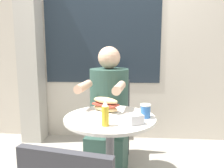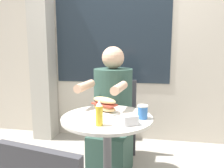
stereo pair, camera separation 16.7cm
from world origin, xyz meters
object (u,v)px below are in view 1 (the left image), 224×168
at_px(diner_chair, 113,112).
at_px(condiment_bottle, 105,114).
at_px(sandwich_on_plate, 106,106).
at_px(drink_cup, 145,111).
at_px(cafe_table, 110,145).
at_px(seated_diner, 109,121).

bearing_deg(diner_chair, condiment_bottle, 97.91).
xyz_separation_m(sandwich_on_plate, drink_cup, (0.29, -0.11, -0.00)).
relative_size(cafe_table, drink_cup, 7.90).
xyz_separation_m(diner_chair, drink_cup, (0.29, -0.86, 0.27)).
bearing_deg(sandwich_on_plate, cafe_table, -68.47).
distance_m(cafe_table, seated_diner, 0.52).
height_order(diner_chair, condiment_bottle, condiment_bottle).
height_order(cafe_table, sandwich_on_plate, sandwich_on_plate).
bearing_deg(condiment_bottle, sandwich_on_plate, 95.70).
height_order(cafe_table, seated_diner, seated_diner).
bearing_deg(seated_diner, cafe_table, 102.61).
relative_size(drink_cup, condiment_bottle, 0.59).
relative_size(cafe_table, sandwich_on_plate, 3.25).
relative_size(seated_diner, condiment_bottle, 7.77).
bearing_deg(cafe_table, condiment_bottle, -94.09).
relative_size(cafe_table, condiment_bottle, 4.68).
height_order(seated_diner, drink_cup, seated_diner).
bearing_deg(condiment_bottle, seated_diner, 93.65).
relative_size(seated_diner, drink_cup, 13.13).
relative_size(sandwich_on_plate, condiment_bottle, 1.44).
bearing_deg(seated_diner, drink_cup, 126.45).
xyz_separation_m(cafe_table, drink_cup, (0.24, -0.00, 0.25)).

